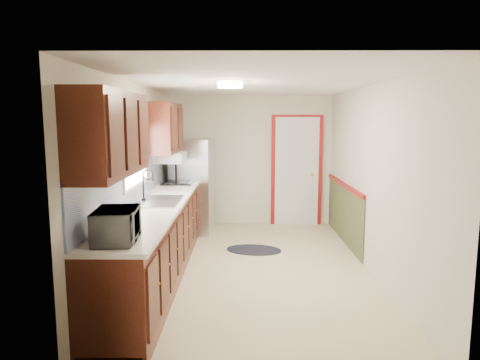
{
  "coord_description": "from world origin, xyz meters",
  "views": [
    {
      "loc": [
        -0.15,
        -5.41,
        1.95
      ],
      "look_at": [
        -0.19,
        0.25,
        1.15
      ],
      "focal_mm": 32.0,
      "sensor_mm": 36.0,
      "label": 1
    }
  ],
  "objects": [
    {
      "name": "rug",
      "position": [
        0.02,
        0.82,
        0.01
      ],
      "size": [
        0.91,
        0.68,
        0.01
      ],
      "primitive_type": "ellipsoid",
      "rotation": [
        0.0,
        0.0,
        -0.18
      ],
      "color": "black",
      "rests_on": "ground"
    },
    {
      "name": "cooktop",
      "position": [
        -1.19,
        1.4,
        0.95
      ],
      "size": [
        0.48,
        0.58,
        0.02
      ],
      "primitive_type": "cube",
      "color": "black",
      "rests_on": "kitchen_run"
    },
    {
      "name": "kitchen_run",
      "position": [
        -1.24,
        -0.29,
        0.81
      ],
      "size": [
        0.63,
        4.0,
        2.2
      ],
      "color": "#3C160D",
      "rests_on": "ground"
    },
    {
      "name": "room_shell",
      "position": [
        0.0,
        0.0,
        1.2
      ],
      "size": [
        3.2,
        5.2,
        2.52
      ],
      "color": "#CABC8E",
      "rests_on": "ground"
    },
    {
      "name": "refrigerator",
      "position": [
        -1.02,
        1.88,
        0.81
      ],
      "size": [
        0.74,
        0.72,
        1.62
      ],
      "rotation": [
        0.0,
        0.0,
        -0.1
      ],
      "color": "#B7B7BC",
      "rests_on": "ground"
    },
    {
      "name": "ceiling_fixture",
      "position": [
        -0.3,
        -0.2,
        2.36
      ],
      "size": [
        0.3,
        0.3,
        0.06
      ],
      "primitive_type": "cylinder",
      "color": "#FFD88C",
      "rests_on": "room_shell"
    },
    {
      "name": "microwave",
      "position": [
        -1.2,
        -1.95,
        1.11
      ],
      "size": [
        0.32,
        0.52,
        0.34
      ],
      "primitive_type": "imported",
      "rotation": [
        0.0,
        0.0,
        1.66
      ],
      "color": "white",
      "rests_on": "kitchen_run"
    },
    {
      "name": "back_wall_trim",
      "position": [
        0.99,
        2.21,
        0.89
      ],
      "size": [
        1.12,
        2.3,
        2.08
      ],
      "color": "maroon",
      "rests_on": "ground"
    }
  ]
}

